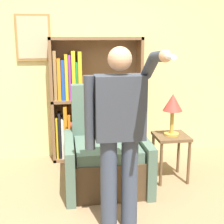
% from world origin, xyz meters
% --- Properties ---
extents(wall_back, '(8.00, 0.11, 2.80)m').
position_xyz_m(wall_back, '(-0.01, 2.03, 1.40)').
color(wall_back, '#DBCC84').
rests_on(wall_back, ground_plane).
extents(bookcase, '(1.27, 0.28, 1.72)m').
position_xyz_m(bookcase, '(0.04, 1.87, 0.83)').
color(bookcase, brown).
rests_on(bookcase, ground_plane).
extents(armchair, '(0.95, 0.91, 1.16)m').
position_xyz_m(armchair, '(0.22, 1.00, 0.36)').
color(armchair, '#4C3823').
rests_on(armchair, ground_plane).
extents(person_standing, '(0.57, 0.78, 1.65)m').
position_xyz_m(person_standing, '(0.22, 0.11, 0.94)').
color(person_standing, '#384256').
rests_on(person_standing, ground_plane).
extents(side_table, '(0.40, 0.40, 0.57)m').
position_xyz_m(side_table, '(1.02, 1.00, 0.46)').
color(side_table, brown).
rests_on(side_table, ground_plane).
extents(table_lamp, '(0.23, 0.23, 0.50)m').
position_xyz_m(table_lamp, '(1.02, 1.00, 0.93)').
color(table_lamp, gold).
rests_on(table_lamp, side_table).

